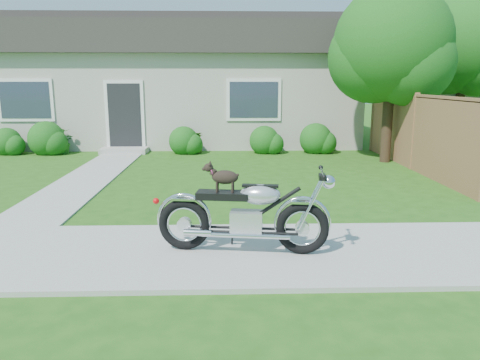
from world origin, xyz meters
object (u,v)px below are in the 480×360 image
Objects in this scene: house at (181,81)px; potted_plant_left at (62,142)px; fence at (414,132)px; motorcycle_with_dog at (246,214)px; potted_plant_right at (197,143)px; tree_near at (397,49)px; tree_far at (470,47)px.

house is 5.13m from potted_plant_left.
motorcycle_with_dog is (-4.42, -5.81, -0.40)m from fence.
potted_plant_right is (4.11, 0.00, -0.04)m from potted_plant_left.
fence is at bearing -16.17° from potted_plant_left.
potted_plant_left reaches higher than potted_plant_right.
house reaches higher than motorcycle_with_dog.
motorcycle_with_dog is (-4.22, -6.81, -2.45)m from tree_near.
tree_near is (-0.20, 0.99, 2.05)m from fence.
tree_far reaches higher than potted_plant_right.
potted_plant_right is at bearing 0.00° from potted_plant_left.
house is at bearing 167.29° from tree_far.
potted_plant_right is at bearing 153.22° from fence.
motorcycle_with_dog is (-7.71, -9.90, -2.72)m from tree_far.
tree_near is 6.43× the size of potted_plant_left.
tree_far reaches higher than motorcycle_with_dog.
house is at bearing 135.26° from fence.
potted_plant_left is (-9.45, 1.81, -2.63)m from tree_near.
motorcycle_with_dog is at bearing -58.73° from potted_plant_left.
potted_plant_right is 8.69m from motorcycle_with_dog.
tree_far is 2.30× the size of motorcycle_with_dog.
tree_near is 4.67m from tree_far.
tree_near is at bearing 66.09° from motorcycle_with_dog.
house is 12.31m from motorcycle_with_dog.
house is 8.09m from tree_near.
tree_far is at bearing 5.66° from potted_plant_left.
tree_near is at bearing -138.46° from tree_far.
fence is 1.30× the size of tree_far.
fence is 10.25× the size of potted_plant_right.
potted_plant_right is (-5.55, 2.80, -0.62)m from fence.
house is 19.51× the size of potted_plant_right.
tree_far is 7.88× the size of potted_plant_right.
potted_plant_right is 0.29× the size of motorcycle_with_dog.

